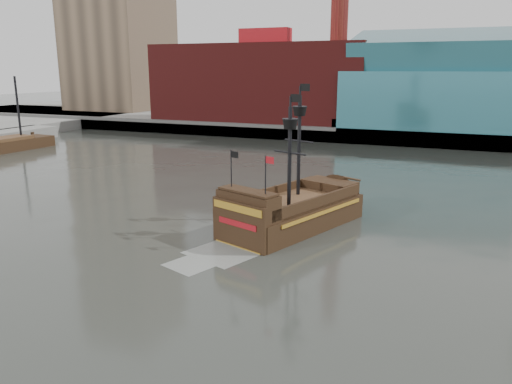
% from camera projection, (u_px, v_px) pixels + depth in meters
% --- Properties ---
extents(ground, '(400.00, 400.00, 0.00)m').
position_uv_depth(ground, '(159.00, 294.00, 28.14)').
color(ground, '#282A25').
rests_on(ground, ground).
extents(promenade_far, '(220.00, 60.00, 2.00)m').
position_uv_depth(promenade_far, '(390.00, 122.00, 110.42)').
color(promenade_far, slate).
rests_on(promenade_far, ground).
extents(seawall, '(220.00, 1.00, 2.60)m').
position_uv_depth(seawall, '(365.00, 137.00, 83.89)').
color(seawall, '#4C4C49').
rests_on(seawall, ground).
extents(skyline, '(149.00, 45.00, 62.00)m').
position_uv_depth(skyline, '(420.00, 4.00, 96.17)').
color(skyline, brown).
rests_on(skyline, promenade_far).
extents(pirate_ship, '(9.98, 16.81, 12.08)m').
position_uv_depth(pirate_ship, '(292.00, 215.00, 39.71)').
color(pirate_ship, black).
rests_on(pirate_ship, ground).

